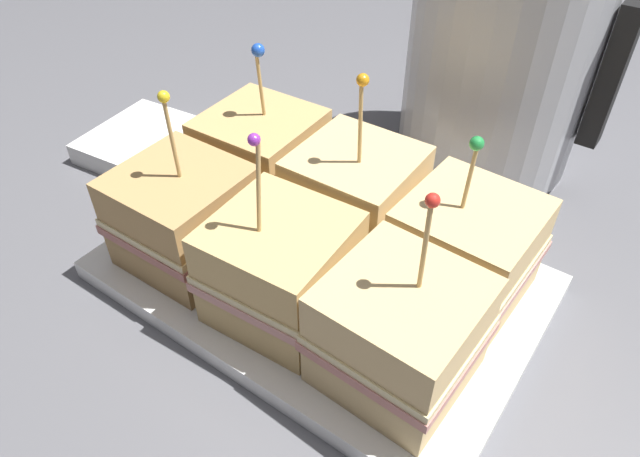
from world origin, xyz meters
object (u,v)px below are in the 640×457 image
(sandwich_back_left, at_px, (261,159))
(napkin_stack, at_px, (148,143))
(sandwich_front_left, at_px, (183,216))
(serving_platter, at_px, (320,277))
(sandwich_back_center, at_px, (354,198))
(sandwich_back_right, at_px, (466,249))
(sandwich_front_right, at_px, (399,332))
(kettle_steel, at_px, (501,57))
(sandwich_front_center, at_px, (281,269))

(sandwich_back_left, xyz_separation_m, napkin_stack, (-0.18, 0.00, -0.05))
(sandwich_front_left, xyz_separation_m, sandwich_back_left, (0.00, 0.10, 0.00))
(serving_platter, xyz_separation_m, sandwich_back_center, (-0.00, 0.05, 0.05))
(sandwich_front_left, height_order, sandwich_back_right, sandwich_front_left)
(napkin_stack, bearing_deg, sandwich_front_left, -30.86)
(serving_platter, distance_m, sandwich_front_left, 0.13)
(serving_platter, xyz_separation_m, sandwich_back_right, (0.11, 0.05, 0.05))
(sandwich_back_left, bearing_deg, serving_platter, -26.12)
(sandwich_back_left, relative_size, sandwich_back_right, 1.08)
(sandwich_front_right, height_order, sandwich_back_left, sandwich_front_right)
(serving_platter, distance_m, kettle_steel, 0.30)
(sandwich_front_right, xyz_separation_m, sandwich_back_right, (0.00, 0.10, 0.00))
(kettle_steel, bearing_deg, napkin_stack, -145.30)
(sandwich_back_center, height_order, napkin_stack, sandwich_back_center)
(sandwich_back_right, xyz_separation_m, napkin_stack, (-0.39, 0.00, -0.05))
(serving_platter, relative_size, sandwich_front_center, 2.21)
(sandwich_front_right, xyz_separation_m, sandwich_back_center, (-0.11, 0.10, 0.00))
(sandwich_front_right, distance_m, sandwich_back_left, 0.24)
(sandwich_front_left, xyz_separation_m, sandwich_front_right, (0.21, -0.00, -0.00))
(sandwich_front_right, bearing_deg, sandwich_front_left, 179.67)
(napkin_stack, bearing_deg, sandwich_front_center, -20.64)
(sandwich_front_left, bearing_deg, sandwich_front_center, -0.29)
(sandwich_front_left, bearing_deg, sandwich_back_left, 89.97)
(sandwich_front_left, bearing_deg, sandwich_back_center, 44.54)
(sandwich_back_left, height_order, kettle_steel, kettle_steel)
(sandwich_front_left, relative_size, sandwich_back_center, 0.96)
(serving_platter, bearing_deg, sandwich_back_right, 25.66)
(sandwich_front_center, distance_m, sandwich_back_left, 0.15)
(sandwich_front_left, relative_size, sandwich_front_right, 1.00)
(sandwich_back_left, bearing_deg, sandwich_front_center, -44.28)
(sandwich_back_center, bearing_deg, serving_platter, -89.00)
(sandwich_front_right, height_order, napkin_stack, sandwich_front_right)
(sandwich_back_center, distance_m, kettle_steel, 0.23)
(kettle_steel, relative_size, napkin_stack, 1.94)
(serving_platter, height_order, napkin_stack, napkin_stack)
(sandwich_back_center, relative_size, kettle_steel, 0.64)
(kettle_steel, bearing_deg, sandwich_front_left, -112.86)
(serving_platter, xyz_separation_m, kettle_steel, (0.03, 0.28, 0.11))
(serving_platter, distance_m, sandwich_back_left, 0.13)
(sandwich_front_center, relative_size, sandwich_back_left, 1.04)
(sandwich_front_center, distance_m, sandwich_back_right, 0.15)
(sandwich_back_left, distance_m, sandwich_back_right, 0.21)
(sandwich_front_center, distance_m, kettle_steel, 0.33)
(sandwich_back_left, bearing_deg, sandwich_front_right, -26.34)
(sandwich_front_right, bearing_deg, sandwich_front_center, 179.64)
(sandwich_back_left, distance_m, napkin_stack, 0.19)
(sandwich_front_center, bearing_deg, sandwich_back_right, 44.01)
(sandwich_back_center, bearing_deg, sandwich_back_right, -0.86)
(sandwich_back_right, bearing_deg, sandwich_front_center, -135.99)
(sandwich_front_left, height_order, sandwich_front_right, same)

